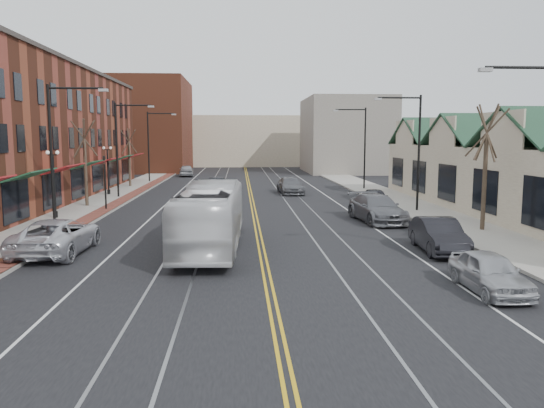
{
  "coord_description": "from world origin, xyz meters",
  "views": [
    {
      "loc": [
        -1.02,
        -14.37,
        5.28
      ],
      "look_at": [
        0.58,
        11.43,
        2.0
      ],
      "focal_mm": 35.0,
      "sensor_mm": 36.0,
      "label": 1
    }
  ],
  "objects": [
    {
      "name": "tree_right_mid",
      "position": [
        12.5,
        14.0,
        3.75
      ],
      "size": [
        1.9,
        1.46,
        6.93
      ],
      "color": "#382B21",
      "rests_on": "sidewalk_right"
    },
    {
      "name": "streetlight_l_3",
      "position": [
        -11.05,
        48.0,
        5.03
      ],
      "size": [
        3.33,
        0.25,
        8.0
      ],
      "color": "black",
      "rests_on": "sidewalk_left"
    },
    {
      "name": "parked_suv",
      "position": [
        -9.3,
        9.82,
        0.81
      ],
      "size": [
        2.86,
        5.93,
        1.63
      ],
      "primitive_type": "imported",
      "rotation": [
        0.0,
        0.0,
        3.11
      ],
      "color": "silver",
      "rests_on": "ground"
    },
    {
      "name": "parked_car_c",
      "position": [
        7.54,
        17.91,
        0.85
      ],
      "size": [
        3.03,
        6.08,
        1.7
      ],
      "primitive_type": "imported",
      "rotation": [
        0.0,
        0.0,
        0.12
      ],
      "color": "slate",
      "rests_on": "ground"
    },
    {
      "name": "parked_car_a",
      "position": [
        7.5,
        2.78,
        0.69
      ],
      "size": [
        1.64,
        4.06,
        1.38
      ],
      "primitive_type": "imported",
      "rotation": [
        0.0,
        0.0,
        -0.0
      ],
      "color": "#ABACB2",
      "rests_on": "ground"
    },
    {
      "name": "streetlight_r_1",
      "position": [
        11.05,
        22.0,
        5.03
      ],
      "size": [
        3.33,
        0.25,
        8.0
      ],
      "color": "black",
      "rests_on": "sidewalk_right"
    },
    {
      "name": "distant_car_right",
      "position": [
        3.75,
        34.69,
        0.76
      ],
      "size": [
        2.47,
        5.34,
        1.51
      ],
      "primitive_type": "imported",
      "rotation": [
        0.0,
        0.0,
        0.07
      ],
      "color": "#5A5B60",
      "rests_on": "ground"
    },
    {
      "name": "sidewalk_left",
      "position": [
        -12.0,
        20.0,
        0.07
      ],
      "size": [
        4.0,
        120.0,
        0.15
      ],
      "primitive_type": "cube",
      "color": "gray",
      "rests_on": "ground"
    },
    {
      "name": "backdrop_right",
      "position": [
        15.0,
        65.0,
        5.5
      ],
      "size": [
        12.0,
        16.0,
        11.0
      ],
      "primitive_type": "cube",
      "color": "slate",
      "rests_on": "ground"
    },
    {
      "name": "building_right",
      "position": [
        18.0,
        20.0,
        2.3
      ],
      "size": [
        8.0,
        36.0,
        4.6
      ],
      "primitive_type": "cube",
      "color": "tan",
      "rests_on": "ground"
    },
    {
      "name": "ground",
      "position": [
        0.0,
        0.0,
        0.0
      ],
      "size": [
        160.0,
        160.0,
        0.0
      ],
      "primitive_type": "plane",
      "color": "black",
      "rests_on": "ground"
    },
    {
      "name": "traffic_signal",
      "position": [
        -10.6,
        24.0,
        2.35
      ],
      "size": [
        0.18,
        0.15,
        3.8
      ],
      "color": "black",
      "rests_on": "sidewalk_left"
    },
    {
      "name": "parked_car_b",
      "position": [
        8.13,
        9.11,
        0.78
      ],
      "size": [
        1.96,
        4.82,
        1.56
      ],
      "primitive_type": "imported",
      "rotation": [
        0.0,
        0.0,
        -0.07
      ],
      "color": "black",
      "rests_on": "ground"
    },
    {
      "name": "lamppost_l_2",
      "position": [
        -12.8,
        20.0,
        2.2
      ],
      "size": [
        0.84,
        0.28,
        4.27
      ],
      "color": "black",
      "rests_on": "sidewalk_left"
    },
    {
      "name": "distant_car_left",
      "position": [
        -3.17,
        38.43,
        0.66
      ],
      "size": [
        1.91,
        4.13,
        1.31
      ],
      "primitive_type": "imported",
      "rotation": [
        0.0,
        0.0,
        3.01
      ],
      "color": "black",
      "rests_on": "ground"
    },
    {
      "name": "sidewalk_right",
      "position": [
        12.0,
        20.0,
        0.07
      ],
      "size": [
        4.0,
        120.0,
        0.15
      ],
      "primitive_type": "cube",
      "color": "gray",
      "rests_on": "ground"
    },
    {
      "name": "distant_car_far",
      "position": [
        -8.1,
        57.29,
        0.79
      ],
      "size": [
        2.27,
        4.76,
        1.57
      ],
      "primitive_type": "imported",
      "rotation": [
        0.0,
        0.0,
        3.23
      ],
      "color": "#9A9CA1",
      "rests_on": "ground"
    },
    {
      "name": "backdrop_left",
      "position": [
        -16.0,
        70.0,
        7.0
      ],
      "size": [
        14.0,
        18.0,
        14.0
      ],
      "primitive_type": "cube",
      "color": "brown",
      "rests_on": "ground"
    },
    {
      "name": "streetlight_r_2",
      "position": [
        11.05,
        38.0,
        5.03
      ],
      "size": [
        3.33,
        0.25,
        8.0
      ],
      "color": "black",
      "rests_on": "sidewalk_right"
    },
    {
      "name": "parked_car_d",
      "position": [
        9.3,
        24.99,
        0.69
      ],
      "size": [
        1.73,
        4.09,
        1.38
      ],
      "primitive_type": "imported",
      "rotation": [
        0.0,
        0.0,
        -0.03
      ],
      "color": "black",
      "rests_on": "ground"
    },
    {
      "name": "building_left",
      "position": [
        -19.0,
        27.0,
        5.5
      ],
      "size": [
        10.0,
        50.0,
        11.0
      ],
      "primitive_type": "cube",
      "color": "brown",
      "rests_on": "ground"
    },
    {
      "name": "streetlight_l_2",
      "position": [
        -11.05,
        32.0,
        5.03
      ],
      "size": [
        3.33,
        0.25,
        8.0
      ],
      "color": "black",
      "rests_on": "sidewalk_left"
    },
    {
      "name": "tree_left_near",
      "position": [
        -12.5,
        26.0,
        3.51
      ],
      "size": [
        1.78,
        1.37,
        6.48
      ],
      "color": "#382B21",
      "rests_on": "sidewalk_left"
    },
    {
      "name": "backdrop_mid",
      "position": [
        0.0,
        85.0,
        4.5
      ],
      "size": [
        22.0,
        14.0,
        9.0
      ],
      "primitive_type": "cube",
      "color": "tan",
      "rests_on": "ground"
    },
    {
      "name": "lamppost_l_3",
      "position": [
        -12.8,
        34.0,
        2.2
      ],
      "size": [
        0.84,
        0.28,
        4.27
      ],
      "color": "black",
      "rests_on": "sidewalk_left"
    },
    {
      "name": "streetlight_l_1",
      "position": [
        -11.05,
        16.0,
        5.03
      ],
      "size": [
        3.33,
        0.25,
        8.0
      ],
      "color": "black",
      "rests_on": "sidewalk_left"
    },
    {
      "name": "tree_left_far",
      "position": [
        -12.5,
        42.0,
        3.28
      ],
      "size": [
        1.66,
        1.28,
        6.02
      ],
      "color": "#382B21",
      "rests_on": "sidewalk_left"
    },
    {
      "name": "streetlight_r_0",
      "position": [
        11.05,
        6.0,
        5.03
      ],
      "size": [
        3.33,
        0.25,
        8.0
      ],
      "color": "black",
      "rests_on": "sidewalk_right"
    },
    {
      "name": "transit_bus",
      "position": [
        -2.39,
        10.56,
        1.53
      ],
      "size": [
        3.01,
        11.08,
        3.06
      ],
      "primitive_type": "imported",
      "rotation": [
        0.0,
        0.0,
        3.1
      ],
      "color": "silver",
      "rests_on": "ground"
    }
  ]
}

